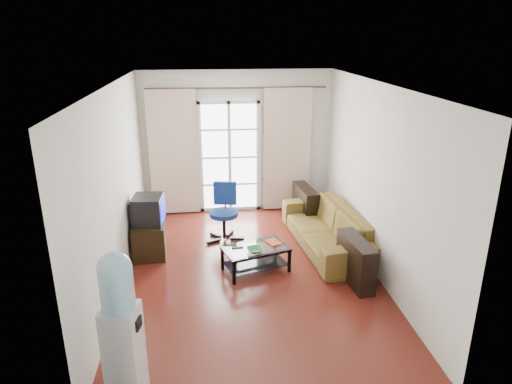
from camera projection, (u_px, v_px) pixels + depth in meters
floor at (251, 273)px, 6.69m from camera, size 5.20×5.20×0.00m
ceiling at (250, 85)px, 5.79m from camera, size 5.20×5.20×0.00m
wall_back at (237, 142)px, 8.68m from camera, size 3.60×0.02×2.70m
wall_front at (281, 284)px, 3.80m from camera, size 3.60×0.02×2.70m
wall_left at (116, 190)px, 6.05m from camera, size 0.02×5.20×2.70m
wall_right at (377, 181)px, 6.42m from camera, size 0.02×5.20×2.70m
french_door at (230, 157)px, 8.70m from camera, size 1.16×0.06×2.15m
curtain_rod at (237, 88)px, 8.24m from camera, size 3.30×0.04×0.04m
curtain_left at (173, 153)px, 8.49m from camera, size 0.90×0.07×2.35m
curtain_right at (287, 150)px, 8.71m from camera, size 0.90×0.07×2.35m
radiator at (278, 193)px, 9.00m from camera, size 0.64×0.12×0.64m
sofa at (327, 228)px, 7.39m from camera, size 2.43×1.35×0.66m
coffee_table at (256, 256)px, 6.67m from camera, size 1.05×0.79×0.38m
bowl at (255, 250)px, 6.48m from camera, size 0.31×0.31×0.06m
book at (268, 244)px, 6.72m from camera, size 0.34×0.36×0.02m
remote at (238, 247)px, 6.60m from camera, size 0.18×0.06×0.02m
tv_stand at (150, 238)px, 7.19m from camera, size 0.53×0.76×0.54m
crt_tv at (147, 210)px, 7.00m from camera, size 0.51×0.51×0.44m
task_chair at (224, 224)px, 7.67m from camera, size 0.76×0.76×0.97m
water_cooler at (121, 325)px, 4.16m from camera, size 0.37×0.37×1.55m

